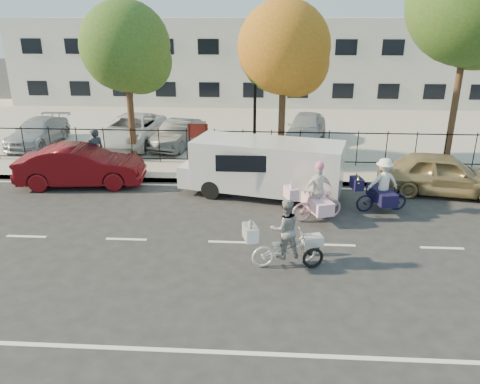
# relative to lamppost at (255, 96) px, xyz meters

# --- Properties ---
(ground) EXTENTS (120.00, 120.00, 0.00)m
(ground) POSITION_rel_lamppost_xyz_m (-0.50, -6.80, -3.11)
(ground) COLOR #333334
(road_markings) EXTENTS (60.00, 9.52, 0.01)m
(road_markings) POSITION_rel_lamppost_xyz_m (-0.50, -6.80, -3.11)
(road_markings) COLOR silver
(road_markings) RESTS_ON ground
(curb) EXTENTS (60.00, 0.10, 0.15)m
(curb) POSITION_rel_lamppost_xyz_m (-0.50, -1.75, -3.04)
(curb) COLOR #A8A399
(curb) RESTS_ON ground
(sidewalk) EXTENTS (60.00, 2.20, 0.15)m
(sidewalk) POSITION_rel_lamppost_xyz_m (-0.50, -0.70, -3.04)
(sidewalk) COLOR #A8A399
(sidewalk) RESTS_ON ground
(parking_lot) EXTENTS (60.00, 15.60, 0.15)m
(parking_lot) POSITION_rel_lamppost_xyz_m (-0.50, 8.20, -3.04)
(parking_lot) COLOR #A8A399
(parking_lot) RESTS_ON ground
(iron_fence) EXTENTS (58.00, 0.06, 1.50)m
(iron_fence) POSITION_rel_lamppost_xyz_m (-0.50, 0.40, -2.21)
(iron_fence) COLOR black
(iron_fence) RESTS_ON sidewalk
(building) EXTENTS (34.00, 10.00, 6.00)m
(building) POSITION_rel_lamppost_xyz_m (-0.50, 18.20, -0.11)
(building) COLOR silver
(building) RESTS_ON ground
(lamppost) EXTENTS (0.36, 0.36, 4.33)m
(lamppost) POSITION_rel_lamppost_xyz_m (0.00, 0.00, 0.00)
(lamppost) COLOR black
(lamppost) RESTS_ON sidewalk
(street_sign) EXTENTS (0.85, 0.06, 1.80)m
(street_sign) POSITION_rel_lamppost_xyz_m (-2.35, 0.00, -1.70)
(street_sign) COLOR black
(street_sign) RESTS_ON sidewalk
(zebra_trike) EXTENTS (2.12, 1.25, 1.82)m
(zebra_trike) POSITION_rel_lamppost_xyz_m (1.05, -7.97, -2.41)
(zebra_trike) COLOR white
(zebra_trike) RESTS_ON ground
(unicorn_bike) EXTENTS (1.96, 1.42, 1.93)m
(unicorn_bike) POSITION_rel_lamppost_xyz_m (2.13, -5.05, -2.40)
(unicorn_bike) COLOR #D4A1B1
(unicorn_bike) RESTS_ON ground
(bull_bike) EXTENTS (2.01, 1.40, 1.82)m
(bull_bike) POSITION_rel_lamppost_xyz_m (4.33, -4.15, -2.39)
(bull_bike) COLOR black
(bull_bike) RESTS_ON ground
(white_van) EXTENTS (6.04, 3.07, 2.02)m
(white_van) POSITION_rel_lamppost_xyz_m (0.45, -3.00, -2.00)
(white_van) COLOR white
(white_van) RESTS_ON ground
(red_sedan) EXTENTS (4.82, 2.12, 1.54)m
(red_sedan) POSITION_rel_lamppost_xyz_m (-6.50, -2.30, -2.34)
(red_sedan) COLOR #570A0E
(red_sedan) RESTS_ON ground
(gold_sedan) EXTENTS (4.68, 2.47, 1.52)m
(gold_sedan) POSITION_rel_lamppost_xyz_m (6.87, -2.38, -2.35)
(gold_sedan) COLOR #A08957
(gold_sedan) RESTS_ON ground
(pedestrian) EXTENTS (0.80, 0.72, 1.83)m
(pedestrian) POSITION_rel_lamppost_xyz_m (-6.28, -1.24, -2.05)
(pedestrian) COLOR black
(pedestrian) RESTS_ON sidewalk
(lot_car_a) EXTENTS (1.93, 4.39, 1.25)m
(lot_car_a) POSITION_rel_lamppost_xyz_m (-10.70, 2.99, -2.34)
(lot_car_a) COLOR #A9ADB1
(lot_car_a) RESTS_ON parking_lot
(lot_car_b) EXTENTS (2.77, 5.43, 1.47)m
(lot_car_b) POSITION_rel_lamppost_xyz_m (-6.08, 3.10, -2.23)
(lot_car_b) COLOR silver
(lot_car_b) RESTS_ON parking_lot
(lot_car_c) EXTENTS (2.25, 4.11, 1.29)m
(lot_car_c) POSITION_rel_lamppost_xyz_m (-3.73, 2.89, -2.32)
(lot_car_c) COLOR #4F5357
(lot_car_c) RESTS_ON parking_lot
(lot_car_d) EXTENTS (2.53, 4.52, 1.45)m
(lot_car_d) POSITION_rel_lamppost_xyz_m (2.46, 4.35, -2.24)
(lot_car_d) COLOR #9C9FA3
(lot_car_d) RESTS_ON parking_lot
(tree_west) EXTENTS (3.71, 3.70, 6.79)m
(tree_west) POSITION_rel_lamppost_xyz_m (-5.23, 0.94, 1.64)
(tree_west) COLOR #442D1D
(tree_west) RESTS_ON ground
(tree_mid) EXTENTS (3.71, 3.70, 6.79)m
(tree_mid) POSITION_rel_lamppost_xyz_m (1.25, 0.60, 1.64)
(tree_mid) COLOR #442D1D
(tree_mid) RESTS_ON ground
(tree_east) EXTENTS (4.98, 4.98, 9.14)m
(tree_east) POSITION_rel_lamppost_xyz_m (8.49, 1.36, 3.29)
(tree_east) COLOR #442D1D
(tree_east) RESTS_ON ground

